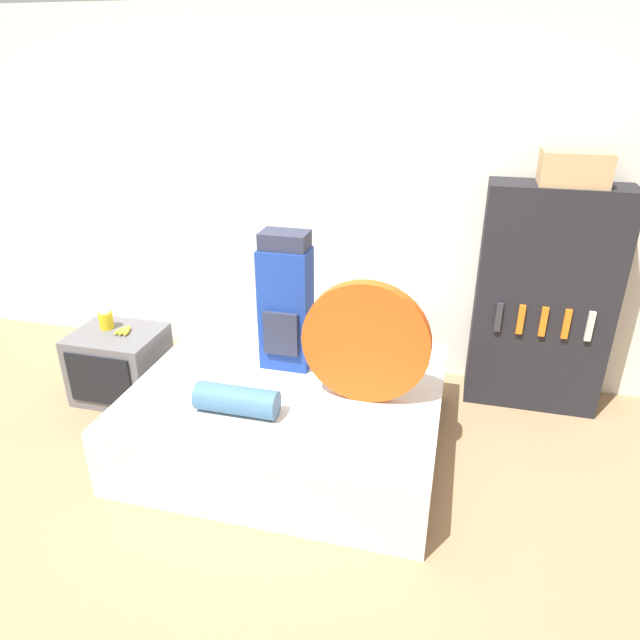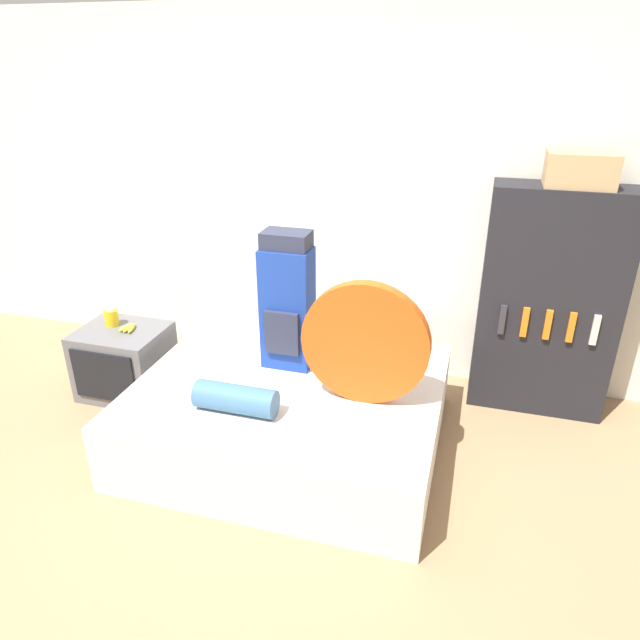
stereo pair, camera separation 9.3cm
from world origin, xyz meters
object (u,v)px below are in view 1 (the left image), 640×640
at_px(television, 120,365).
at_px(sleeping_roll, 237,400).
at_px(tent_bag, 366,343).
at_px(cardboard_box, 574,168).
at_px(backpack, 286,303).
at_px(bookshelf, 543,300).
at_px(canister, 106,320).

bearing_deg(television, sleeping_roll, -27.52).
height_order(tent_bag, cardboard_box, cardboard_box).
xyz_separation_m(backpack, sleeping_roll, (-0.10, -0.60, -0.35)).
xyz_separation_m(backpack, tent_bag, (0.56, -0.28, -0.06)).
distance_m(tent_bag, bookshelf, 1.41).
relative_size(bookshelf, cardboard_box, 3.89).
bearing_deg(cardboard_box, tent_bag, -138.45).
distance_m(sleeping_roll, canister, 1.41).
relative_size(tent_bag, canister, 5.42).
bearing_deg(bookshelf, television, -166.56).
height_order(tent_bag, sleeping_roll, tent_bag).
xyz_separation_m(tent_bag, television, (-1.81, 0.28, -0.54)).
height_order(backpack, television, backpack).
bearing_deg(sleeping_roll, backpack, 80.14).
bearing_deg(sleeping_roll, television, 152.48).
distance_m(sleeping_roll, television, 1.32).
relative_size(sleeping_roll, canister, 3.49).
relative_size(television, bookshelf, 0.39).
bearing_deg(tent_bag, cardboard_box, 41.55).
distance_m(tent_bag, television, 1.91).
xyz_separation_m(canister, bookshelf, (2.94, 0.62, 0.20)).
bearing_deg(television, canister, 148.77).
bearing_deg(television, cardboard_box, 13.14).
bearing_deg(cardboard_box, canister, -168.34).
distance_m(canister, bookshelf, 3.01).
height_order(backpack, canister, backpack).
distance_m(sleeping_roll, bookshelf, 2.14).
xyz_separation_m(tent_bag, sleeping_roll, (-0.66, -0.32, -0.28)).
height_order(canister, cardboard_box, cardboard_box).
distance_m(canister, cardboard_box, 3.23).
height_order(television, cardboard_box, cardboard_box).
relative_size(backpack, canister, 6.54).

